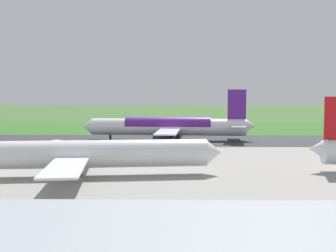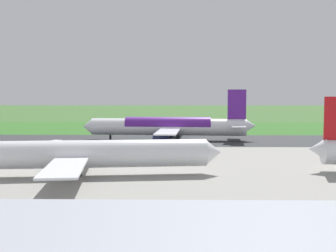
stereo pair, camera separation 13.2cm
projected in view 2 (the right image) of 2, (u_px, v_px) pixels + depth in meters
The scene contains 9 objects.
ground_plane at pixel (191, 140), 135.58m from camera, with size 800.00×800.00×0.00m, color #3D662D.
runway_asphalt at pixel (191, 140), 135.58m from camera, with size 600.00×33.88×0.06m, color #2D3033.
apron_concrete at pixel (203, 178), 75.67m from camera, with size 440.00×110.00×0.05m, color gray.
grass_verge_foreground at pixel (187, 129), 179.81m from camera, with size 600.00×80.00×0.04m, color #346B27.
airliner_main at pixel (169, 126), 135.36m from camera, with size 54.14×44.31×15.88m.
airliner_parked_mid at pixel (77, 154), 76.61m from camera, with size 50.95×41.80×14.87m.
service_truck_baggage at pixel (53, 146), 110.11m from camera, with size 4.19×6.22×2.65m.
no_stopping_sign at pixel (175, 126), 175.19m from camera, with size 0.60×0.10×2.53m.
traffic_cone_orange at pixel (168, 128), 179.81m from camera, with size 0.40×0.40×0.55m, color orange.
Camera 2 is at (4.62, 134.98, 14.61)m, focal length 46.64 mm.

